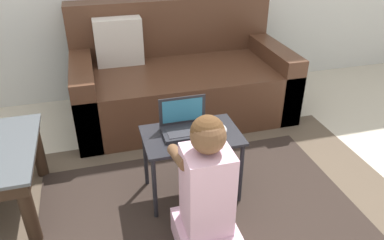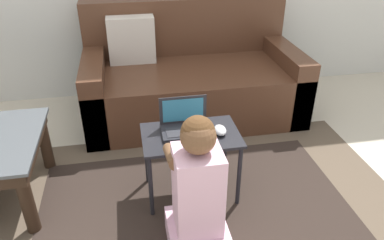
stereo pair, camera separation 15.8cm
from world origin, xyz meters
name	(u,v)px [view 1 (the left image)]	position (x,y,z in m)	size (l,w,h in m)	color
ground_plane	(205,211)	(0.00, 0.00, 0.00)	(16.00, 16.00, 0.00)	beige
area_rug	(202,216)	(-0.03, -0.04, 0.00)	(2.41, 1.72, 0.01)	brown
couch	(179,78)	(0.15, 1.22, 0.29)	(1.66, 0.91, 0.86)	#4C2D1E
laptop_desk	(192,143)	(-0.03, 0.17, 0.35)	(0.53, 0.34, 0.41)	black
laptop	(185,126)	(-0.06, 0.21, 0.44)	(0.26, 0.17, 0.18)	#232328
computer_mouse	(221,129)	(0.13, 0.15, 0.43)	(0.07, 0.10, 0.04)	silver
person_seated	(206,197)	(-0.08, -0.24, 0.32)	(0.28, 0.42, 0.75)	#E5B2CC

